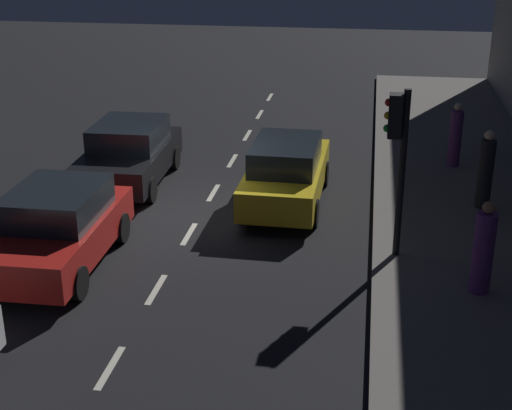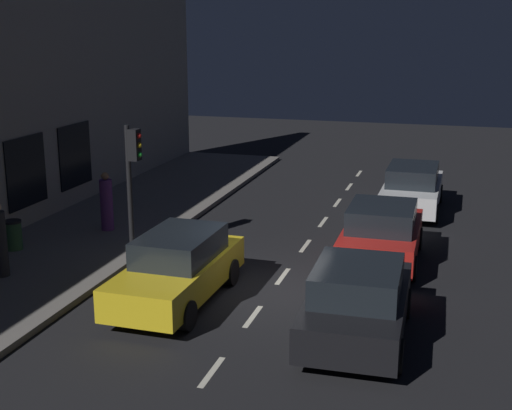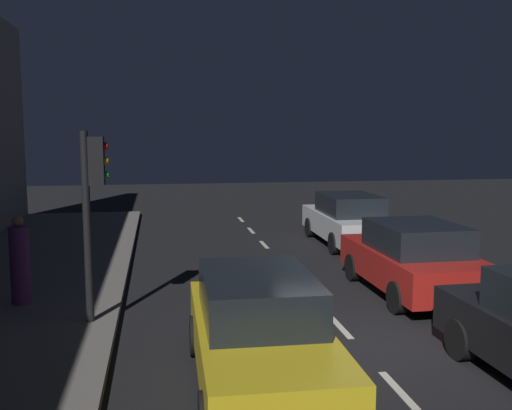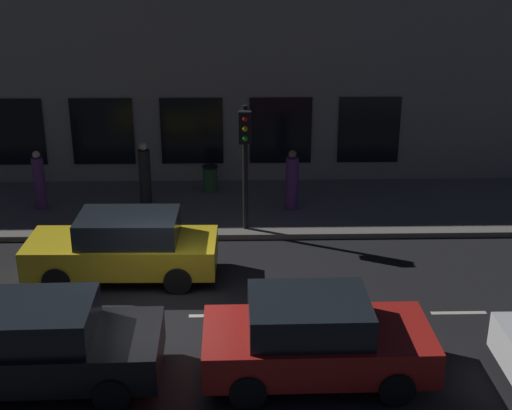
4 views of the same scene
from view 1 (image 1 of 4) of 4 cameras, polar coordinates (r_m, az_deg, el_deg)
ground_plane at (r=17.35m, az=-4.37°, el=-0.91°), size 60.00×60.00×0.00m
sidewalk at (r=17.09m, az=16.51°, el=-1.89°), size 4.50×32.00×0.15m
lane_centre_line at (r=16.46m, az=-5.15°, el=-2.22°), size 0.12×27.20×0.01m
traffic_light at (r=14.54m, az=10.80°, el=4.70°), size 0.48×0.32×3.40m
parked_car_0 at (r=17.88m, az=2.32°, el=2.54°), size 1.87×4.43×1.58m
parked_car_1 at (r=15.24m, az=-15.03°, el=-1.71°), size 2.04×4.14×1.58m
parked_car_2 at (r=19.52m, az=-9.71°, el=3.91°), size 2.06×4.17×1.58m
pedestrian_0 at (r=13.96m, az=17.00°, el=-3.38°), size 0.46×0.46×1.76m
pedestrian_1 at (r=17.99m, az=17.17°, el=2.45°), size 0.49×0.49×1.86m
pedestrian_2 at (r=20.78m, az=15.02°, el=5.06°), size 0.42×0.42×1.74m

